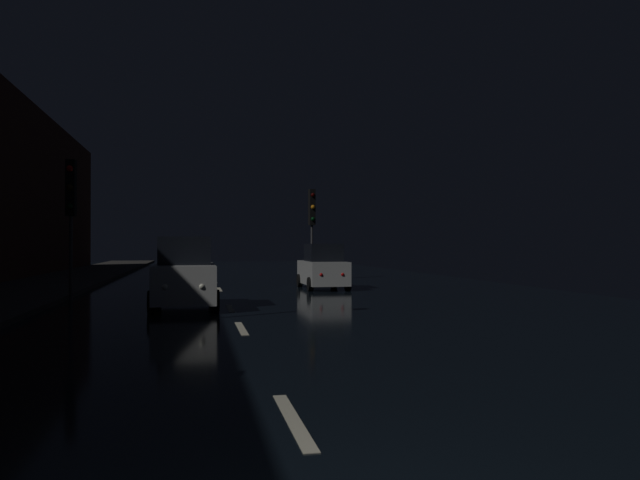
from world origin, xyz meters
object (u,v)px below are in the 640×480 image
traffic_light_far_right (312,214)px  car_parked_right_far (323,268)px  car_approaching_headlights (185,275)px  traffic_light_far_left (71,198)px

traffic_light_far_right → car_parked_right_far: 7.34m
car_approaching_headlights → traffic_light_far_left: bearing=-131.3°
traffic_light_far_left → traffic_light_far_right: 14.62m
traffic_light_far_left → traffic_light_far_right: (10.20, 10.47, 0.06)m
traffic_light_far_right → traffic_light_far_left: bearing=-51.9°
traffic_light_far_right → car_approaching_headlights: (-6.41, -13.81, -2.52)m
car_approaching_headlights → car_parked_right_far: 8.96m
traffic_light_far_left → car_approaching_headlights: bearing=51.5°
traffic_light_far_right → car_parked_right_far: traffic_light_far_right is taller
car_approaching_headlights → car_parked_right_far: (5.60, 6.99, -0.09)m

